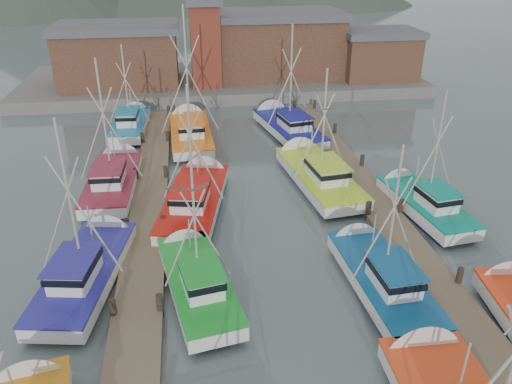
{
  "coord_description": "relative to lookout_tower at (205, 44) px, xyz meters",
  "views": [
    {
      "loc": [
        -4.26,
        -19.72,
        14.89
      ],
      "look_at": [
        -0.81,
        4.49,
        2.6
      ],
      "focal_mm": 35.0,
      "sensor_mm": 36.0,
      "label": 1
    }
  ],
  "objects": [
    {
      "name": "boat_8",
      "position": [
        -2.07,
        -24.93,
        -4.87
      ],
      "size": [
        4.96,
        10.3,
        8.89
      ],
      "rotation": [
        0.0,
        0.0,
        -0.2
      ],
      "color": "black",
      "rests_on": "ground"
    },
    {
      "name": "boat_13",
      "position": [
        6.07,
        -12.51,
        -4.87
      ],
      "size": [
        4.98,
        10.5,
        10.17
      ],
      "rotation": [
        0.0,
        0.0,
        0.19
      ],
      "color": "black",
      "rests_on": "ground"
    },
    {
      "name": "ground",
      "position": [
        2.0,
        -33.0,
        -5.55
      ],
      "size": [
        260.0,
        260.0,
        0.0
      ],
      "primitive_type": "plane",
      "color": "#485756",
      "rests_on": "ground"
    },
    {
      "name": "gull_near",
      "position": [
        -2.42,
        -36.83,
        1.57
      ],
      "size": [
        1.54,
        0.66,
        0.24
      ],
      "rotation": [
        0.0,
        0.0,
        0.34
      ],
      "color": "gray",
      "rests_on": "ground"
    },
    {
      "name": "boat_11",
      "position": [
        11.51,
        -27.51,
        -4.87
      ],
      "size": [
        3.55,
        8.43,
        8.47
      ],
      "rotation": [
        0.0,
        0.0,
        0.13
      ],
      "color": "black",
      "rests_on": "ground"
    },
    {
      "name": "lookout_tower",
      "position": [
        0.0,
        0.0,
        0.0
      ],
      "size": [
        3.6,
        3.6,
        8.5
      ],
      "color": "maroon",
      "rests_on": "quay"
    },
    {
      "name": "shed_right",
      "position": [
        19.0,
        1.0,
        -1.71
      ],
      "size": [
        8.48,
        6.36,
        5.2
      ],
      "color": "brown",
      "rests_on": "quay"
    },
    {
      "name": "dock_right",
      "position": [
        9.0,
        -28.96,
        -5.34
      ],
      "size": [
        2.3,
        46.0,
        1.5
      ],
      "color": "brown",
      "rests_on": "ground"
    },
    {
      "name": "boat_5",
      "position": [
        6.25,
        -34.26,
        -4.87
      ],
      "size": [
        3.34,
        8.83,
        8.27
      ],
      "rotation": [
        0.0,
        0.0,
        0.06
      ],
      "color": "black",
      "rests_on": "ground"
    },
    {
      "name": "shed_center",
      "position": [
        8.0,
        4.0,
        -0.86
      ],
      "size": [
        14.84,
        9.54,
        6.9
      ],
      "color": "brown",
      "rests_on": "quay"
    },
    {
      "name": "shed_left",
      "position": [
        -9.0,
        2.0,
        -1.21
      ],
      "size": [
        12.72,
        8.48,
        6.2
      ],
      "color": "brown",
      "rests_on": "quay"
    },
    {
      "name": "boat_4",
      "position": [
        -2.37,
        -33.31,
        -4.87
      ],
      "size": [
        3.96,
        8.62,
        7.62
      ],
      "rotation": [
        0.0,
        0.0,
        0.18
      ],
      "color": "black",
      "rests_on": "ground"
    },
    {
      "name": "dock_left",
      "position": [
        -5.0,
        -28.96,
        -5.34
      ],
      "size": [
        2.3,
        46.0,
        1.5
      ],
      "color": "brown",
      "rests_on": "ground"
    },
    {
      "name": "boat_6",
      "position": [
        -7.5,
        -31.74,
        -4.87
      ],
      "size": [
        4.26,
        9.37,
        9.31
      ],
      "rotation": [
        0.0,
        0.0,
        -0.17
      ],
      "color": "black",
      "rests_on": "ground"
    },
    {
      "name": "boat_14",
      "position": [
        -7.18,
        -9.87,
        -4.87
      ],
      "size": [
        3.39,
        8.59,
        8.21
      ],
      "rotation": [
        0.0,
        0.0,
        -0.05
      ],
      "color": "black",
      "rests_on": "ground"
    },
    {
      "name": "boat_12",
      "position": [
        -2.14,
        -12.81,
        -4.86
      ],
      "size": [
        4.67,
        10.2,
        11.75
      ],
      "rotation": [
        0.0,
        0.0,
        0.03
      ],
      "color": "black",
      "rests_on": "ground"
    },
    {
      "name": "boat_9",
      "position": [
        6.19,
        -22.55,
        -4.87
      ],
      "size": [
        4.36,
        10.48,
        9.0
      ],
      "rotation": [
        0.0,
        0.0,
        0.12
      ],
      "color": "black",
      "rests_on": "ground"
    },
    {
      "name": "distant_hills",
      "position": [
        -10.76,
        89.59,
        -5.55
      ],
      "size": [
        175.0,
        140.0,
        42.0
      ],
      "color": "#3F483C",
      "rests_on": "ground"
    },
    {
      "name": "quay",
      "position": [
        2.0,
        4.0,
        -4.95
      ],
      "size": [
        44.0,
        16.0,
        1.2
      ],
      "primitive_type": "cube",
      "color": "slate",
      "rests_on": "ground"
    },
    {
      "name": "boat_10",
      "position": [
        -7.41,
        -21.3,
        -4.86
      ],
      "size": [
        3.98,
        9.59,
        9.65
      ],
      "rotation": [
        0.0,
        0.0,
        -0.04
      ],
      "color": "black",
      "rests_on": "ground"
    },
    {
      "name": "gull_far",
      "position": [
        4.37,
        -29.45,
        1.87
      ],
      "size": [
        1.48,
        0.65,
        0.24
      ],
      "rotation": [
        0.0,
        0.0,
        -0.61
      ],
      "color": "gray",
      "rests_on": "ground"
    }
  ]
}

